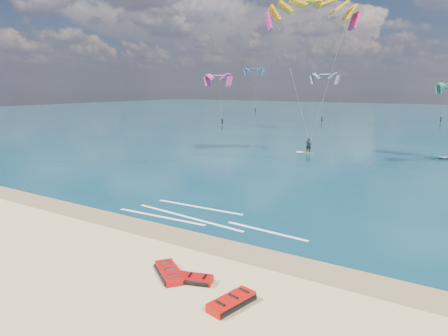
# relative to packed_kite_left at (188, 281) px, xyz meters

# --- Properties ---
(ground) EXTENTS (320.00, 320.00, 0.00)m
(ground) POSITION_rel_packed_kite_left_xyz_m (-4.89, 41.13, 0.00)
(ground) COLOR tan
(ground) RESTS_ON ground
(wet_sand_strip) EXTENTS (320.00, 2.40, 0.01)m
(wet_sand_strip) POSITION_rel_packed_kite_left_xyz_m (-4.89, 4.13, 0.00)
(wet_sand_strip) COLOR olive
(wet_sand_strip) RESTS_ON ground
(sea) EXTENTS (320.00, 200.00, 0.04)m
(sea) POSITION_rel_packed_kite_left_xyz_m (-4.89, 105.13, 0.02)
(sea) COLOR #0B3240
(sea) RESTS_ON ground
(packed_kite_left) EXTENTS (2.62, 1.68, 0.36)m
(packed_kite_left) POSITION_rel_packed_kite_left_xyz_m (0.00, 0.00, 0.00)
(packed_kite_left) COLOR #B4090B
(packed_kite_left) RESTS_ON ground
(packed_kite_mid) EXTENTS (2.62, 2.34, 0.44)m
(packed_kite_mid) POSITION_rel_packed_kite_left_xyz_m (-1.01, -0.06, 0.00)
(packed_kite_mid) COLOR #B60E0C
(packed_kite_mid) RESTS_ON ground
(packed_kite_right) EXTENTS (1.62, 2.50, 0.42)m
(packed_kite_right) POSITION_rel_packed_kite_left_xyz_m (2.71, -0.71, 0.00)
(packed_kite_right) COLOR red
(packed_kite_right) RESTS_ON ground
(kitesurfer_main) EXTENTS (10.39, 9.84, 19.35)m
(kitesurfer_main) POSITION_rel_packed_kite_left_xyz_m (-6.81, 32.81, 10.03)
(kitesurfer_main) COLOR gold
(kitesurfer_main) RESTS_ON sea
(shoreline_foam) EXTENTS (13.31, 3.66, 0.01)m
(shoreline_foam) POSITION_rel_packed_kite_left_xyz_m (-4.84, 7.43, 0.04)
(shoreline_foam) COLOR white
(shoreline_foam) RESTS_ON ground
(distant_kites) EXTENTS (79.43, 44.73, 14.08)m
(distant_kites) POSITION_rel_packed_kite_left_xyz_m (-18.63, 81.19, 5.69)
(distant_kites) COLOR gray
(distant_kites) RESTS_ON ground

